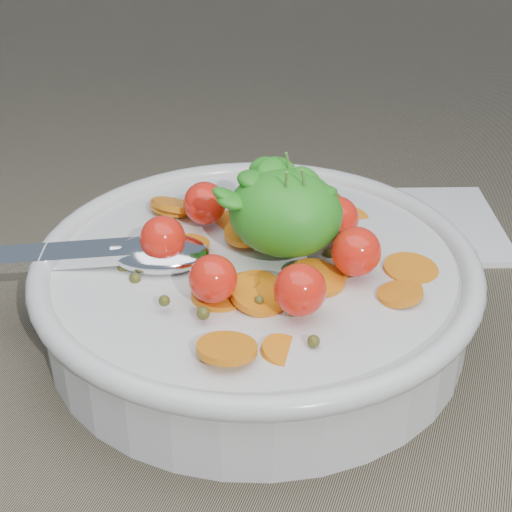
% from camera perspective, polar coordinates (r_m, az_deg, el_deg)
% --- Properties ---
extents(ground, '(6.00, 6.00, 0.00)m').
position_cam_1_polar(ground, '(0.51, 1.44, -6.04)').
color(ground, '#726751').
rests_on(ground, ground).
extents(bowl, '(0.30, 0.28, 0.12)m').
position_cam_1_polar(bowl, '(0.50, 0.03, -2.20)').
color(bowl, silver).
rests_on(bowl, ground).
extents(napkin, '(0.18, 0.17, 0.01)m').
position_cam_1_polar(napkin, '(0.64, 11.18, 2.22)').
color(napkin, silver).
rests_on(napkin, ground).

